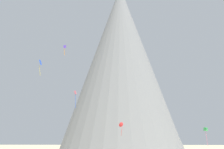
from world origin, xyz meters
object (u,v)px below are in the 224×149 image
(kite_rainbow_mid, at_px, (75,95))
(kite_indigo_mid, at_px, (65,48))
(rock_massif, at_px, (125,78))
(kite_green_low, at_px, (206,130))
(kite_red_low, at_px, (121,125))
(kite_blue_high, at_px, (40,63))

(kite_rainbow_mid, relative_size, kite_indigo_mid, 1.66)
(kite_rainbow_mid, bearing_deg, rock_massif, 174.63)
(rock_massif, xyz_separation_m, kite_rainbow_mid, (-8.60, -43.20, -13.40))
(rock_massif, relative_size, kite_green_low, 12.41)
(kite_red_low, distance_m, kite_green_low, 24.67)
(rock_massif, bearing_deg, kite_red_low, -88.18)
(rock_massif, height_order, kite_green_low, rock_massif)
(kite_blue_high, height_order, kite_green_low, kite_blue_high)
(kite_rainbow_mid, relative_size, kite_blue_high, 0.77)
(kite_blue_high, relative_size, kite_indigo_mid, 2.16)
(kite_blue_high, relative_size, kite_green_low, 1.02)
(kite_red_low, height_order, kite_blue_high, kite_blue_high)
(kite_green_low, bearing_deg, kite_blue_high, -136.09)
(kite_red_low, relative_size, kite_blue_high, 0.70)
(kite_blue_high, bearing_deg, kite_red_low, 74.25)
(kite_blue_high, bearing_deg, rock_massif, 131.23)
(kite_red_low, height_order, kite_rainbow_mid, kite_rainbow_mid)
(rock_massif, height_order, kite_blue_high, rock_massif)
(kite_indigo_mid, bearing_deg, rock_massif, -61.47)
(rock_massif, bearing_deg, kite_blue_high, -139.54)
(rock_massif, height_order, kite_rainbow_mid, rock_massif)
(kite_rainbow_mid, xyz_separation_m, kite_indigo_mid, (-2.06, -3.25, 10.76))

